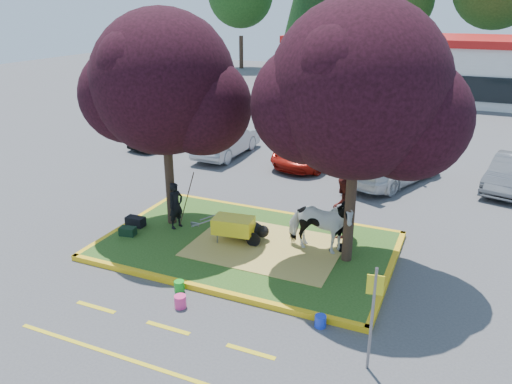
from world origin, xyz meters
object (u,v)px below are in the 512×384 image
at_px(cow, 320,225).
at_px(wheelbarrow, 234,226).
at_px(bucket_pink, 180,301).
at_px(car_silver, 227,140).
at_px(calf, 246,228).
at_px(bucket_blue, 320,321).
at_px(sign_post, 373,309).
at_px(bucket_green, 179,286).
at_px(handler, 176,205).
at_px(car_black, 163,132).

distance_m(cow, wheelbarrow, 2.49).
height_order(bucket_pink, car_silver, car_silver).
relative_size(calf, car_silver, 0.28).
relative_size(wheelbarrow, bucket_blue, 7.53).
xyz_separation_m(cow, wheelbarrow, (-2.43, -0.43, -0.27)).
distance_m(bucket_pink, bucket_blue, 3.29).
xyz_separation_m(bucket_pink, bucket_blue, (3.24, 0.59, -0.02)).
bearing_deg(bucket_pink, sign_post, -4.18).
bearing_deg(bucket_green, cow, 49.77).
bearing_deg(sign_post, handler, 140.67).
distance_m(cow, car_black, 13.35).
height_order(sign_post, car_silver, sign_post).
bearing_deg(car_black, bucket_green, -44.79).
xyz_separation_m(wheelbarrow, sign_post, (4.66, -3.61, 0.68)).
bearing_deg(handler, car_silver, 32.45).
bearing_deg(car_silver, bucket_green, 111.46).
relative_size(sign_post, car_silver, 0.52).
bearing_deg(sign_post, car_black, 126.60).
xyz_separation_m(wheelbarrow, bucket_pink, (0.19, -3.28, -0.53)).
bearing_deg(car_black, cow, -27.56).
bearing_deg(car_silver, car_black, -4.21).
bearing_deg(cow, car_black, 51.77).
height_order(handler, sign_post, sign_post).
height_order(sign_post, bucket_green, sign_post).
bearing_deg(sign_post, bucket_pink, 166.17).
bearing_deg(cow, sign_post, -151.53).
distance_m(calf, wheelbarrow, 0.58).
distance_m(cow, handler, 4.53).
distance_m(handler, bucket_green, 3.57).
distance_m(bucket_pink, car_black, 14.51).
height_order(wheelbarrow, bucket_pink, wheelbarrow).
bearing_deg(sign_post, calf, 128.08).
distance_m(bucket_blue, car_black, 16.16).
height_order(cow, handler, cow).
xyz_separation_m(sign_post, car_silver, (-9.06, 11.91, -0.65)).
bearing_deg(calf, sign_post, -47.88).
relative_size(handler, bucket_blue, 5.33).
height_order(bucket_green, bucket_pink, bucket_pink).
relative_size(cow, wheelbarrow, 0.93).
distance_m(sign_post, car_black, 17.69).
relative_size(cow, handler, 1.31).
bearing_deg(bucket_blue, cow, 107.66).
bearing_deg(car_black, sign_post, -33.49).
height_order(cow, bucket_blue, cow).
bearing_deg(handler, car_black, 52.18).
bearing_deg(cow, calf, 87.93).
relative_size(handler, bucket_green, 5.32).
bearing_deg(bucket_pink, wheelbarrow, 93.29).
distance_m(wheelbarrow, car_black, 11.83).
distance_m(wheelbarrow, sign_post, 5.94).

